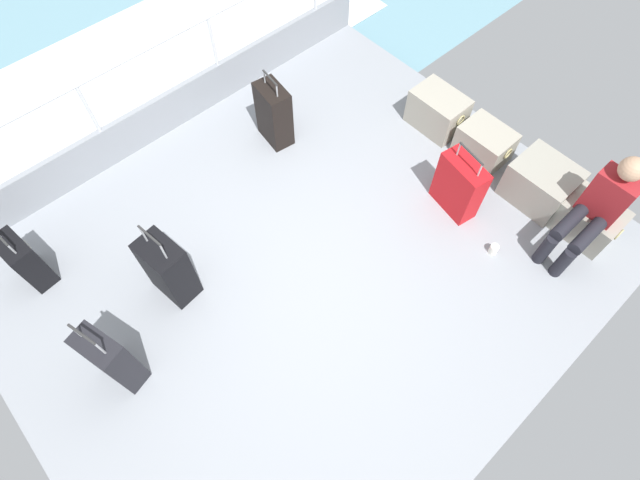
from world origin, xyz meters
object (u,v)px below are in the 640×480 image
suitcase_0 (459,186)px  suitcase_3 (25,260)px  suitcase_1 (111,359)px  suitcase_2 (168,269)px  suitcase_4 (274,114)px  paper_cup (494,249)px  passenger_seated (597,208)px  cargo_crate_1 (485,143)px  cargo_crate_3 (589,220)px  cargo_crate_2 (541,183)px  cargo_crate_0 (438,111)px

suitcase_0 → suitcase_3: 3.88m
suitcase_1 → suitcase_3: size_ratio=1.31×
suitcase_1 → suitcase_2: suitcase_2 is taller
suitcase_3 → suitcase_4: 2.63m
suitcase_1 → suitcase_4: 2.75m
suitcase_2 → paper_cup: (1.65, 2.34, -0.29)m
suitcase_3 → suitcase_2: bearing=42.3°
passenger_seated → cargo_crate_1: bearing=169.6°
cargo_crate_3 → suitcase_1: bearing=-113.9°
suitcase_1 → passenger_seated: bearing=65.1°
paper_cup → cargo_crate_2: bearing=98.7°
cargo_crate_2 → paper_cup: size_ratio=6.09×
suitcase_1 → suitcase_2: (-0.35, 0.74, -0.00)m
cargo_crate_1 → suitcase_2: (-0.84, -3.19, 0.17)m
cargo_crate_2 → suitcase_2: bearing=-115.9°
suitcase_1 → suitcase_2: size_ratio=1.00×
cargo_crate_0 → cargo_crate_2: 1.29m
cargo_crate_1 → suitcase_2: suitcase_2 is taller
passenger_seated → suitcase_3: 4.86m
cargo_crate_0 → paper_cup: cargo_crate_0 is taller
cargo_crate_0 → suitcase_3: (-1.18, -4.00, 0.06)m
suitcase_0 → suitcase_1: 3.29m
suitcase_4 → suitcase_1: bearing=-66.0°
suitcase_4 → paper_cup: bearing=13.3°
suitcase_1 → paper_cup: (1.30, 3.09, -0.29)m
paper_cup → suitcase_1: bearing=-112.9°
passenger_seated → suitcase_2: size_ratio=1.20×
cargo_crate_0 → suitcase_3: suitcase_3 is taller
cargo_crate_0 → suitcase_2: (-0.24, -3.14, 0.13)m
cargo_crate_3 → suitcase_0: (-1.01, -0.67, 0.12)m
cargo_crate_1 → suitcase_0: 0.75m
suitcase_2 → suitcase_3: 1.27m
suitcase_2 → suitcase_3: size_ratio=1.32×
cargo_crate_0 → suitcase_3: 4.17m
cargo_crate_1 → paper_cup: (0.81, -0.84, -0.12)m
suitcase_2 → suitcase_4: bearing=113.5°
suitcase_2 → suitcase_4: 1.93m
cargo_crate_3 → suitcase_1: size_ratio=0.62×
suitcase_1 → paper_cup: size_ratio=8.84×
cargo_crate_1 → suitcase_3: size_ratio=0.81×
cargo_crate_0 → passenger_seated: (1.82, -0.18, 0.35)m
cargo_crate_0 → paper_cup: 1.63m
suitcase_2 → suitcase_3: bearing=-137.7°
passenger_seated → suitcase_4: passenger_seated is taller
cargo_crate_3 → passenger_seated: size_ratio=0.52×
cargo_crate_1 → passenger_seated: passenger_seated is taller
passenger_seated → paper_cup: size_ratio=10.66×
cargo_crate_0 → paper_cup: size_ratio=5.92×
passenger_seated → suitcase_1: bearing=-114.9°
passenger_seated → suitcase_2: bearing=-124.9°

